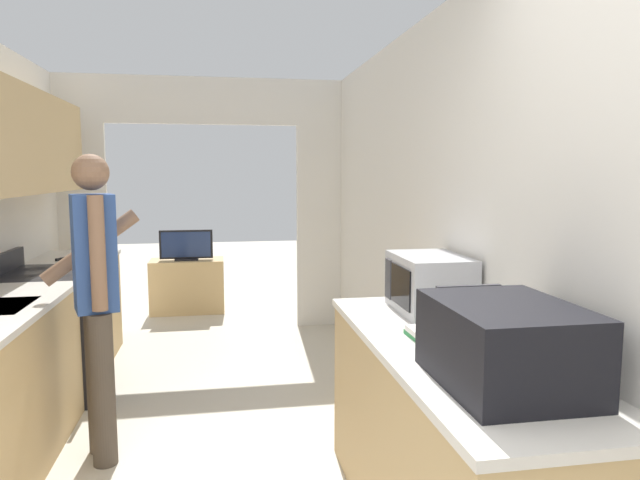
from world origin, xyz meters
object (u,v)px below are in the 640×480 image
book_stack (439,335)px  person (96,298)px  tv_cabinet (188,286)px  television (186,245)px  microwave (429,283)px  suitcase (505,344)px  range_oven (51,332)px  knife (64,258)px

book_stack → person: bearing=147.7°
tv_cabinet → television: 0.47m
person → microwave: 1.78m
person → tv_cabinet: 3.43m
suitcase → tv_cabinet: bearing=105.0°
television → range_oven: bearing=-110.0°
television → knife: bearing=-118.0°
book_stack → suitcase: bearing=-87.2°
range_oven → person: bearing=-62.7°
range_oven → television: bearing=70.0°
suitcase → knife: 3.86m
knife → microwave: bearing=-12.1°
range_oven → knife: (-0.05, 0.62, 0.44)m
range_oven → tv_cabinet: bearing=70.4°
person → knife: (-0.59, 1.68, -0.01)m
tv_cabinet → knife: (-0.88, -1.69, 0.59)m
microwave → television: (-1.42, 3.83, -0.26)m
range_oven → microwave: (2.25, -1.56, 0.58)m
book_stack → television: size_ratio=0.46×
microwave → tv_cabinet: bearing=110.2°
range_oven → suitcase: 3.38m
range_oven → television: (0.83, 2.27, 0.32)m
microwave → knife: 3.17m
person → television: (0.28, 3.32, -0.14)m
person → television: bearing=-23.1°
suitcase → television: size_ratio=1.00×
tv_cabinet → television: television is taller
range_oven → book_stack: bearing=-44.1°
microwave → tv_cabinet: microwave is taller
person → microwave: bearing=-124.7°
range_oven → television: 2.44m
microwave → tv_cabinet: 4.19m
person → suitcase: person is taller
suitcase → knife: size_ratio=1.82×
range_oven → book_stack: range_oven is taller
knife → range_oven: bearing=-54.0°
person → microwave: (1.70, -0.50, 0.12)m
book_stack → television: television is taller
range_oven → microwave: 2.79m
tv_cabinet → range_oven: bearing=-109.6°
range_oven → book_stack: (2.11, -2.04, 0.46)m
microwave → book_stack: 0.52m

